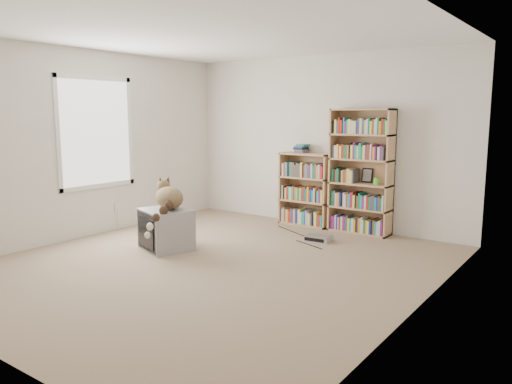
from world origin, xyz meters
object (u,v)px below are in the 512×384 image
Objects in this scene: bookcase_short at (306,192)px; dvd_player at (319,238)px; cat at (167,201)px; bookcase_tall at (361,174)px; crt_tv at (167,229)px.

dvd_player is at bearing -49.80° from bookcase_short.
cat is 0.45× the size of bookcase_tall.
dvd_player is (1.34, 1.44, -0.21)m from crt_tv.
bookcase_short is (0.67, 2.21, -0.10)m from cat.
dvd_player is at bearing 66.17° from crt_tv.
bookcase_tall is at bearing -0.02° from bookcase_short.
bookcase_tall reaches higher than crt_tv.
bookcase_short reaches higher than cat.
crt_tv is 0.91× the size of cat.
bookcase_tall reaches higher than cat.
dvd_player is at bearing -106.76° from bookcase_tall.
crt_tv is 2.33m from bookcase_short.
cat is 2.43× the size of dvd_player.
dvd_player is (0.65, -0.76, -0.46)m from bookcase_short.
crt_tv is 0.66× the size of bookcase_short.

